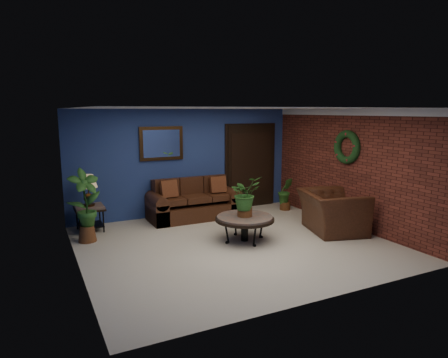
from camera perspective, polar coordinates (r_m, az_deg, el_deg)
name	(u,v)px	position (r m, az deg, el deg)	size (l,w,h in m)	color
floor	(235,244)	(7.57, 1.52, -9.22)	(5.50, 5.50, 0.00)	beige
wall_back	(186,162)	(9.52, -5.47, 2.40)	(5.50, 0.04, 2.50)	navy
wall_left	(75,191)	(6.47, -20.53, -1.66)	(0.04, 5.00, 2.50)	navy
wall_right_brick	(350,168)	(8.87, 17.50, 1.45)	(0.04, 5.00, 2.50)	maroon
ceiling	(235,108)	(7.16, 1.61, 10.07)	(5.50, 5.00, 0.02)	silver
crown_molding	(351,112)	(8.76, 17.75, 9.10)	(0.03, 5.00, 0.14)	white
wall_mirror	(161,143)	(9.24, -8.92, 5.04)	(1.02, 0.06, 0.77)	#432911
closet_door	(250,166)	(10.26, 3.78, 1.83)	(1.44, 0.06, 2.18)	black
wreath	(347,147)	(8.81, 17.14, 4.37)	(0.72, 0.72, 0.16)	black
sofa	(193,205)	(9.30, -4.46, -3.68)	(2.07, 0.89, 0.93)	#462214
coffee_table	(245,219)	(7.63, 2.97, -5.75)	(1.12, 1.12, 0.48)	#4C4743
end_table	(90,212)	(8.69, -18.65, -4.45)	(0.58, 0.58, 0.53)	#4C4743
table_lamp	(88,186)	(8.58, -18.84, -1.02)	(0.37, 0.37, 0.62)	#432911
side_chair	(205,194)	(9.41, -2.70, -2.10)	(0.45, 0.45, 0.94)	#523417
armchair	(332,212)	(8.48, 15.19, -4.54)	(1.28, 1.12, 0.83)	#462214
coffee_plant	(245,194)	(7.52, 3.01, -2.22)	(0.65, 0.58, 0.77)	brown
floor_plant	(285,193)	(10.09, 8.76, -2.02)	(0.43, 0.38, 0.82)	brown
tall_plant	(85,203)	(7.93, -19.19, -3.24)	(0.71, 0.58, 1.40)	brown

